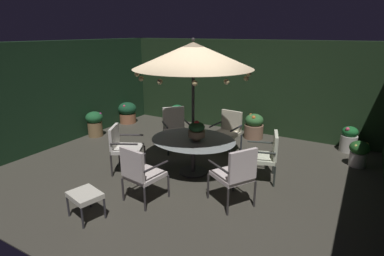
{
  "coord_description": "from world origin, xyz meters",
  "views": [
    {
      "loc": [
        3.01,
        -5.15,
        2.77
      ],
      "look_at": [
        0.17,
        -0.18,
        0.96
      ],
      "focal_mm": 28.86,
      "sensor_mm": 36.0,
      "label": 1
    }
  ],
  "objects": [
    {
      "name": "potted_plant_left_near",
      "position": [
        3.07,
        1.88,
        0.31
      ],
      "size": [
        0.4,
        0.4,
        0.56
      ],
      "color": "silver",
      "rests_on": "ground_plane"
    },
    {
      "name": "patio_chair_east",
      "position": [
        -0.03,
        -1.55,
        0.56
      ],
      "size": [
        0.64,
        0.67,
        0.99
      ],
      "color": "#302C2F",
      "rests_on": "ground_plane"
    },
    {
      "name": "patio_chair_north",
      "position": [
        -0.88,
        0.84,
        0.56
      ],
      "size": [
        0.82,
        0.82,
        1.01
      ],
      "color": "#2A2C2E",
      "rests_on": "ground_plane"
    },
    {
      "name": "patio_dining_table",
      "position": [
        0.17,
        -0.13,
        0.61
      ],
      "size": [
        1.72,
        1.46,
        0.72
      ],
      "color": "#302B2F",
      "rests_on": "ground_plane"
    },
    {
      "name": "ground_plane",
      "position": [
        0.0,
        0.0,
        -0.01
      ],
      "size": [
        7.72,
        6.64,
        0.02
      ],
      "primitive_type": "cube",
      "color": "#413D34"
    },
    {
      "name": "potted_plant_back_left",
      "position": [
        2.83,
        2.72,
        0.31
      ],
      "size": [
        0.38,
        0.38,
        0.63
      ],
      "color": "beige",
      "rests_on": "ground_plane"
    },
    {
      "name": "centerpiece_planter",
      "position": [
        0.28,
        -0.18,
        0.94
      ],
      "size": [
        0.33,
        0.33,
        0.41
      ],
      "color": "#837153",
      "rests_on": "patio_dining_table"
    },
    {
      "name": "patio_chair_northeast",
      "position": [
        -1.1,
        -0.77,
        0.57
      ],
      "size": [
        0.78,
        0.77,
        0.96
      ],
      "color": "#2E2A2B",
      "rests_on": "ground_plane"
    },
    {
      "name": "patio_chair_southeast",
      "position": [
        1.38,
        -0.89,
        0.6
      ],
      "size": [
        0.81,
        0.8,
        1.04
      ],
      "color": "#2F2C2C",
      "rests_on": "ground_plane"
    },
    {
      "name": "ottoman_footrest",
      "position": [
        -0.47,
        -2.34,
        0.36
      ],
      "size": [
        0.57,
        0.5,
        0.42
      ],
      "color": "#2C2B30",
      "rests_on": "ground_plane"
    },
    {
      "name": "potted_plant_left_far",
      "position": [
        -3.3,
        0.54,
        0.38
      ],
      "size": [
        0.46,
        0.46,
        0.69
      ],
      "color": "olive",
      "rests_on": "ground_plane"
    },
    {
      "name": "hedge_backdrop_left",
      "position": [
        -3.71,
        0.0,
        1.28
      ],
      "size": [
        0.3,
        6.64,
        2.55
      ],
      "primitive_type": "cube",
      "color": "black",
      "rests_on": "ground_plane"
    },
    {
      "name": "potted_plant_front_corner",
      "position": [
        0.54,
        2.54,
        0.33
      ],
      "size": [
        0.51,
        0.51,
        0.67
      ],
      "color": "#8C664E",
      "rests_on": "ground_plane"
    },
    {
      "name": "patio_umbrella",
      "position": [
        0.17,
        -0.13,
        2.34
      ],
      "size": [
        2.25,
        2.25,
        2.66
      ],
      "color": "#323130",
      "rests_on": "ground_plane"
    },
    {
      "name": "potted_plant_right_far",
      "position": [
        -1.92,
        2.55,
        0.35
      ],
      "size": [
        0.4,
        0.4,
        0.63
      ],
      "color": "#A85C49",
      "rests_on": "ground_plane"
    },
    {
      "name": "patio_chair_southwest",
      "position": [
        0.31,
        1.29,
        0.56
      ],
      "size": [
        0.64,
        0.65,
        0.97
      ],
      "color": "#292C33",
      "rests_on": "ground_plane"
    },
    {
      "name": "patio_chair_south",
      "position": [
        1.53,
        0.29,
        0.55
      ],
      "size": [
        0.72,
        0.73,
        0.95
      ],
      "color": "#292F2B",
      "rests_on": "ground_plane"
    },
    {
      "name": "potted_plant_back_right",
      "position": [
        -3.4,
        1.99,
        0.34
      ],
      "size": [
        0.57,
        0.57,
        0.65
      ],
      "color": "#A36444",
      "rests_on": "ground_plane"
    },
    {
      "name": "hedge_backdrop_rear",
      "position": [
        0.0,
        3.17,
        1.28
      ],
      "size": [
        7.72,
        0.3,
        2.55
      ],
      "primitive_type": "cube",
      "color": "#1D301A",
      "rests_on": "ground_plane"
    }
  ]
}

